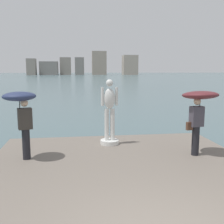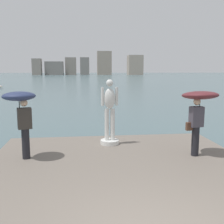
% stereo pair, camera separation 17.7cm
% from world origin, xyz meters
% --- Properties ---
extents(ground_plane, '(400.00, 400.00, 0.00)m').
position_xyz_m(ground_plane, '(0.00, 40.00, 0.00)').
color(ground_plane, '#4C666B').
extents(pier, '(7.28, 9.85, 0.40)m').
position_xyz_m(pier, '(0.00, 1.92, 0.20)').
color(pier, '#70665B').
rests_on(pier, ground).
extents(statue_white_figure, '(0.64, 0.64, 2.23)m').
position_xyz_m(statue_white_figure, '(-0.06, 5.64, 1.37)').
color(statue_white_figure, silver).
rests_on(statue_white_figure, pier).
extents(onlooker_left, '(1.16, 1.16, 1.96)m').
position_xyz_m(onlooker_left, '(-2.71, 4.36, 1.92)').
color(onlooker_left, black).
rests_on(onlooker_left, pier).
extents(onlooker_right, '(1.23, 1.25, 1.96)m').
position_xyz_m(onlooker_right, '(2.41, 4.11, 1.95)').
color(onlooker_right, black).
rests_on(onlooker_right, pier).
extents(distant_skyline, '(58.23, 10.46, 12.59)m').
position_xyz_m(distant_skyline, '(5.05, 147.55, 4.90)').
color(distant_skyline, gray).
rests_on(distant_skyline, ground).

